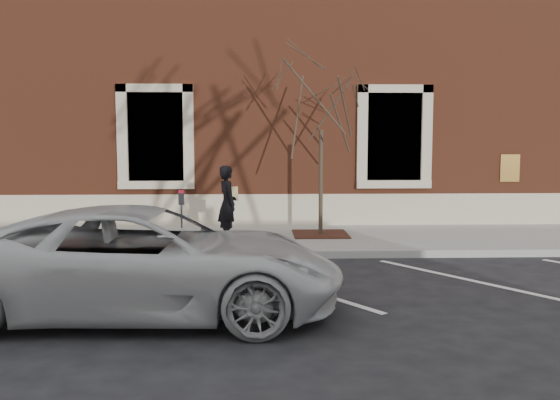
{
  "coord_description": "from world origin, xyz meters",
  "views": [
    {
      "loc": [
        -0.47,
        -12.23,
        2.43
      ],
      "look_at": [
        0.0,
        0.6,
        1.1
      ],
      "focal_mm": 40.0,
      "sensor_mm": 36.0,
      "label": 1
    }
  ],
  "objects_px": {
    "parking_meter": "(181,208)",
    "sapling": "(321,101)",
    "white_truck": "(146,261)",
    "man": "(227,204)"
  },
  "relations": [
    {
      "from": "sapling",
      "to": "man",
      "type": "bearing_deg",
      "value": -158.36
    },
    {
      "from": "sapling",
      "to": "white_truck",
      "type": "height_order",
      "value": "sapling"
    },
    {
      "from": "sapling",
      "to": "parking_meter",
      "type": "bearing_deg",
      "value": -149.3
    },
    {
      "from": "parking_meter",
      "to": "sapling",
      "type": "relative_size",
      "value": 0.27
    },
    {
      "from": "parking_meter",
      "to": "sapling",
      "type": "height_order",
      "value": "sapling"
    },
    {
      "from": "parking_meter",
      "to": "man",
      "type": "bearing_deg",
      "value": 70.25
    },
    {
      "from": "man",
      "to": "sapling",
      "type": "relative_size",
      "value": 0.37
    },
    {
      "from": "parking_meter",
      "to": "white_truck",
      "type": "xyz_separation_m",
      "value": [
        0.01,
        -4.08,
        -0.24
      ]
    },
    {
      "from": "parking_meter",
      "to": "sapling",
      "type": "distance_m",
      "value": 4.12
    },
    {
      "from": "sapling",
      "to": "white_truck",
      "type": "xyz_separation_m",
      "value": [
        -2.96,
        -5.85,
        -2.48
      ]
    }
  ]
}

